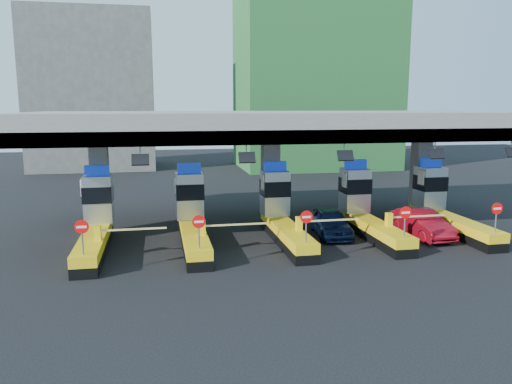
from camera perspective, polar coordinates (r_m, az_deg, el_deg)
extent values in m
plane|color=black|center=(28.21, 2.98, -5.30)|extent=(120.00, 120.00, 0.00)
cube|color=slate|center=(30.18, 1.68, 7.72)|extent=(28.00, 12.00, 1.50)
cube|color=#4C4C49|center=(24.68, 4.63, 6.30)|extent=(28.00, 0.60, 0.70)
cube|color=slate|center=(29.95, -17.36, 0.53)|extent=(1.00, 1.00, 5.50)
cube|color=slate|center=(30.51, 1.65, 1.14)|extent=(1.00, 1.00, 5.50)
cube|color=slate|center=(34.12, 18.26, 1.57)|extent=(1.00, 1.00, 5.50)
cylinder|color=slate|center=(23.81, -13.09, 4.50)|extent=(0.06, 0.06, 0.50)
cube|color=black|center=(23.65, -13.08, 3.61)|extent=(0.80, 0.38, 0.54)
cylinder|color=slate|center=(24.16, -1.12, 4.83)|extent=(0.06, 0.06, 0.50)
cube|color=black|center=(24.00, -1.04, 3.95)|extent=(0.80, 0.38, 0.54)
cylinder|color=slate|center=(25.51, 10.04, 4.94)|extent=(0.06, 0.06, 0.50)
cube|color=black|center=(25.36, 10.18, 4.12)|extent=(0.80, 0.38, 0.54)
cylinder|color=slate|center=(27.71, 19.77, 4.89)|extent=(0.06, 0.06, 0.50)
cube|color=black|center=(27.57, 19.94, 4.13)|extent=(0.80, 0.38, 0.54)
cylinder|color=slate|center=(30.26, 27.14, 4.76)|extent=(0.06, 0.06, 0.50)
cube|color=black|center=(26.59, -17.98, -6.17)|extent=(1.20, 8.00, 0.50)
cube|color=#E5B70C|center=(26.46, -18.04, -5.13)|extent=(1.20, 8.00, 0.50)
cube|color=#9EA3A8|center=(28.84, -17.56, -0.73)|extent=(1.50, 1.50, 2.60)
cube|color=black|center=(28.77, -17.59, -0.15)|extent=(1.56, 1.56, 0.90)
cube|color=#0C2DBF|center=(28.61, -17.72, 2.38)|extent=(1.30, 0.35, 0.55)
cube|color=white|center=(28.54, -19.29, 0.49)|extent=(0.06, 0.70, 0.90)
cylinder|color=slate|center=(22.78, -19.21, -5.23)|extent=(0.07, 0.07, 1.30)
cylinder|color=red|center=(22.61, -19.31, -3.78)|extent=(0.60, 0.04, 0.60)
cube|color=white|center=(22.58, -19.31, -3.80)|extent=(0.42, 0.02, 0.10)
cube|color=#E5B70C|center=(25.11, -17.63, -4.48)|extent=(0.30, 0.35, 0.70)
cube|color=white|center=(24.95, -13.87, -4.16)|extent=(3.20, 0.08, 0.08)
cube|color=black|center=(26.43, -7.11, -5.84)|extent=(1.20, 8.00, 0.50)
cube|color=#E5B70C|center=(26.30, -7.13, -4.80)|extent=(1.20, 8.00, 0.50)
cube|color=#9EA3A8|center=(28.70, -7.60, -0.41)|extent=(1.50, 1.50, 2.60)
cube|color=black|center=(28.63, -7.61, 0.18)|extent=(1.56, 1.56, 0.90)
cube|color=#0C2DBF|center=(28.47, -7.67, 2.72)|extent=(1.30, 0.35, 0.55)
cube|color=white|center=(28.26, -9.21, 0.83)|extent=(0.06, 0.70, 0.90)
cylinder|color=slate|center=(22.60, -6.52, -4.86)|extent=(0.07, 0.07, 1.30)
cylinder|color=red|center=(22.43, -6.55, -3.39)|extent=(0.60, 0.04, 0.60)
cube|color=white|center=(22.40, -6.54, -3.41)|extent=(0.42, 0.02, 0.10)
cube|color=#E5B70C|center=(25.02, -6.16, -4.12)|extent=(0.30, 0.35, 0.70)
cube|color=white|center=(25.19, -2.42, -3.74)|extent=(3.20, 0.08, 0.08)
cube|color=black|center=(27.21, 3.49, -5.33)|extent=(1.20, 8.00, 0.50)
cube|color=#E5B70C|center=(27.09, 3.51, -4.31)|extent=(1.20, 8.00, 0.50)
cube|color=#9EA3A8|center=(29.42, 2.16, -0.08)|extent=(1.50, 1.50, 2.60)
cube|color=black|center=(29.35, 2.18, 0.49)|extent=(1.56, 1.56, 0.90)
cube|color=#0C2DBF|center=(29.19, 2.18, 2.98)|extent=(1.30, 0.35, 0.55)
cube|color=white|center=(28.85, 0.76, 1.14)|extent=(0.06, 0.70, 0.90)
cylinder|color=slate|center=(23.51, 5.75, -4.27)|extent=(0.07, 0.07, 1.30)
cylinder|color=red|center=(23.34, 5.79, -2.86)|extent=(0.60, 0.04, 0.60)
cube|color=white|center=(23.32, 5.81, -2.87)|extent=(0.42, 0.02, 0.10)
cube|color=#E5B70C|center=(25.91, 4.94, -3.61)|extent=(0.30, 0.35, 0.70)
cube|color=white|center=(26.39, 8.39, -3.21)|extent=(3.20, 0.08, 0.08)
cube|color=black|center=(28.85, 13.18, -4.70)|extent=(1.20, 8.00, 0.50)
cube|color=#E5B70C|center=(28.73, 13.22, -3.73)|extent=(1.20, 8.00, 0.50)
cube|color=#9EA3A8|center=(30.95, 11.21, 0.23)|extent=(1.50, 1.50, 2.60)
cube|color=black|center=(30.88, 11.24, 0.78)|extent=(1.56, 1.56, 0.90)
cube|color=#0C2DBF|center=(30.73, 11.31, 3.14)|extent=(1.30, 0.35, 0.55)
cube|color=white|center=(30.27, 10.07, 1.40)|extent=(0.06, 0.70, 0.90)
cylinder|color=slate|center=(25.39, 16.63, -3.58)|extent=(0.07, 0.07, 1.30)
cylinder|color=red|center=(25.23, 16.73, -2.27)|extent=(0.60, 0.04, 0.60)
cube|color=white|center=(25.21, 16.76, -2.28)|extent=(0.42, 0.02, 0.10)
cube|color=#E5B70C|center=(27.69, 14.95, -3.04)|extent=(0.30, 0.35, 0.70)
cube|color=white|center=(28.43, 17.95, -2.65)|extent=(3.20, 0.08, 0.08)
cube|color=black|center=(31.21, 21.60, -4.04)|extent=(1.20, 8.00, 0.50)
cube|color=#E5B70C|center=(31.10, 21.66, -3.14)|extent=(1.20, 8.00, 0.50)
cube|color=#9EA3A8|center=(33.16, 19.23, 0.50)|extent=(1.50, 1.50, 2.60)
cube|color=black|center=(33.10, 19.28, 1.01)|extent=(1.56, 1.56, 0.90)
cube|color=#0C2DBF|center=(32.96, 19.39, 3.21)|extent=(1.30, 0.35, 0.55)
cube|color=white|center=(32.41, 18.34, 1.60)|extent=(0.06, 0.70, 0.90)
cylinder|color=slate|center=(28.04, 25.73, -2.90)|extent=(0.07, 0.07, 1.30)
cylinder|color=red|center=(27.90, 25.86, -1.71)|extent=(0.60, 0.04, 0.60)
cube|color=white|center=(27.89, 25.89, -1.72)|extent=(0.42, 0.02, 0.10)
cube|color=#E5B70C|center=(30.20, 23.51, -2.47)|extent=(0.30, 0.35, 0.70)
cube|color=white|center=(31.14, 26.03, -2.12)|extent=(3.20, 0.08, 0.08)
cube|color=#1E5926|center=(61.68, 6.82, 15.93)|extent=(18.00, 12.00, 28.00)
cube|color=#4C4C49|center=(62.85, -18.16, 10.84)|extent=(14.00, 10.00, 18.00)
imported|color=black|center=(28.87, 8.58, -3.47)|extent=(2.33, 4.72, 1.55)
imported|color=maroon|center=(29.84, 18.40, -3.43)|extent=(1.85, 4.76, 1.54)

